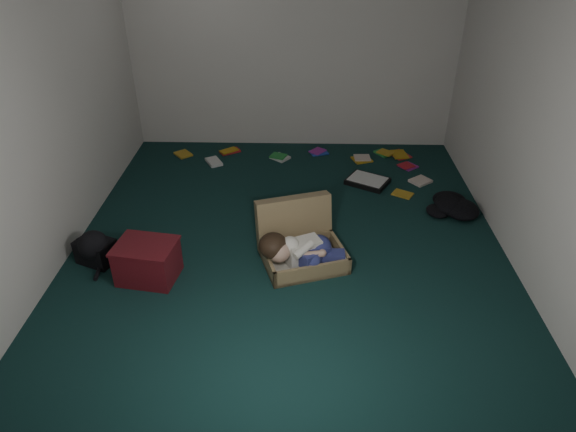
{
  "coord_description": "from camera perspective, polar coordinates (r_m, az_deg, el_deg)",
  "views": [
    {
      "loc": [
        0.1,
        -4.06,
        2.78
      ],
      "look_at": [
        0.0,
        -0.15,
        0.35
      ],
      "focal_mm": 32.0,
      "sensor_mm": 36.0,
      "label": 1
    }
  ],
  "objects": [
    {
      "name": "floor",
      "position": [
        4.92,
        0.05,
        -2.54
      ],
      "size": [
        4.5,
        4.5,
        0.0
      ],
      "primitive_type": "plane",
      "color": "#0F2C2A",
      "rests_on": "ground"
    },
    {
      "name": "wall_left",
      "position": [
        4.8,
        -25.03,
        10.96
      ],
      "size": [
        0.0,
        4.5,
        4.5
      ],
      "primitive_type": "plane",
      "rotation": [
        1.57,
        0.0,
        1.57
      ],
      "color": "silver",
      "rests_on": "ground"
    },
    {
      "name": "clothing_pile",
      "position": [
        5.58,
        17.33,
        1.26
      ],
      "size": [
        0.5,
        0.44,
        0.14
      ],
      "primitive_type": null,
      "rotation": [
        0.0,
        0.0,
        -0.16
      ],
      "color": "black",
      "rests_on": "floor"
    },
    {
      "name": "suitcase",
      "position": [
        4.61,
        1.31,
        -2.92
      ],
      "size": [
        0.87,
        0.86,
        0.51
      ],
      "rotation": [
        0.0,
        0.0,
        0.31
      ],
      "color": "#8F774F",
      "rests_on": "floor"
    },
    {
      "name": "person",
      "position": [
        4.43,
        1.41,
        -3.8
      ],
      "size": [
        0.77,
        0.39,
        0.32
      ],
      "rotation": [
        0.0,
        0.0,
        0.31
      ],
      "color": "white",
      "rests_on": "suitcase"
    },
    {
      "name": "paper_tray",
      "position": [
        5.94,
        8.82,
        3.86
      ],
      "size": [
        0.55,
        0.51,
        0.06
      ],
      "rotation": [
        0.0,
        0.0,
        -0.52
      ],
      "color": "black",
      "rests_on": "floor"
    },
    {
      "name": "backpack",
      "position": [
        4.87,
        -20.56,
        -3.59
      ],
      "size": [
        0.5,
        0.45,
        0.24
      ],
      "primitive_type": null,
      "rotation": [
        0.0,
        0.0,
        -0.4
      ],
      "color": "black",
      "rests_on": "floor"
    },
    {
      "name": "wall_right",
      "position": [
        4.72,
        25.58,
        10.48
      ],
      "size": [
        0.0,
        4.5,
        4.5
      ],
      "primitive_type": "plane",
      "rotation": [
        1.57,
        0.0,
        -1.57
      ],
      "color": "silver",
      "rests_on": "ground"
    },
    {
      "name": "wall_front",
      "position": [
        2.34,
        -1.36,
        -7.4
      ],
      "size": [
        4.5,
        0.0,
        4.5
      ],
      "primitive_type": "plane",
      "rotation": [
        -1.57,
        0.0,
        0.0
      ],
      "color": "silver",
      "rests_on": "ground"
    },
    {
      "name": "wall_back",
      "position": [
        6.48,
        0.58,
        18.66
      ],
      "size": [
        4.5,
        0.0,
        4.5
      ],
      "primitive_type": "plane",
      "rotation": [
        1.57,
        0.0,
        0.0
      ],
      "color": "silver",
      "rests_on": "ground"
    },
    {
      "name": "book_scatter",
      "position": [
        6.38,
        4.2,
        6.03
      ],
      "size": [
        3.08,
        1.32,
        0.02
      ],
      "color": "gold",
      "rests_on": "floor"
    },
    {
      "name": "maroon_bin",
      "position": [
        4.5,
        -15.36,
        -4.86
      ],
      "size": [
        0.55,
        0.46,
        0.34
      ],
      "rotation": [
        0.0,
        0.0,
        -0.16
      ],
      "color": "#591218",
      "rests_on": "floor"
    }
  ]
}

